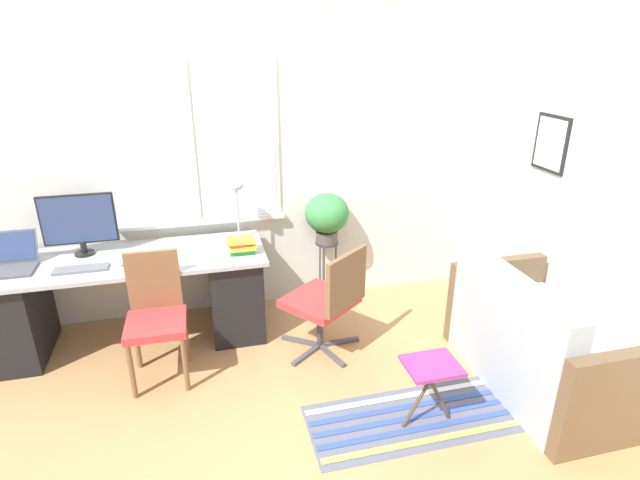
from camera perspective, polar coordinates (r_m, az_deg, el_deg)
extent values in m
plane|color=tan|center=(4.01, -12.49, -12.73)|extent=(14.00, 14.00, 0.00)
cube|color=silver|center=(4.20, -14.52, 8.95)|extent=(9.00, 0.06, 2.70)
cube|color=silver|center=(4.15, -18.75, 10.09)|extent=(0.65, 0.02, 1.32)
cube|color=white|center=(4.14, -18.76, 10.07)|extent=(0.58, 0.01, 1.25)
cube|color=silver|center=(4.15, -9.33, 10.97)|extent=(0.65, 0.02, 1.32)
cube|color=white|center=(4.14, -9.32, 10.94)|extent=(0.58, 0.01, 1.25)
cube|color=silver|center=(4.31, -13.26, 2.16)|extent=(1.38, 0.11, 0.04)
cube|color=silver|center=(4.37, 24.60, 8.15)|extent=(0.06, 9.00, 2.70)
cube|color=black|center=(4.28, 24.90, 9.97)|extent=(0.02, 0.36, 0.43)
cube|color=white|center=(4.27, 24.81, 9.98)|extent=(0.01, 0.31, 0.38)
cube|color=#9EA3A8|center=(4.03, -21.61, -2.16)|extent=(2.11, 0.70, 0.03)
cube|color=black|center=(4.37, -31.59, -7.40)|extent=(0.40, 0.62, 0.69)
cube|color=black|center=(4.14, -9.67, -5.70)|extent=(0.40, 0.62, 0.69)
cube|color=#4C4C51|center=(4.14, -31.92, -3.04)|extent=(0.32, 0.24, 0.02)
cube|color=#4C4C51|center=(4.24, -31.66, -0.65)|extent=(0.32, 0.09, 0.23)
cube|color=navy|center=(4.23, -31.69, -0.65)|extent=(0.29, 0.08, 0.20)
cylinder|color=black|center=(4.21, -25.29, -1.37)|extent=(0.14, 0.14, 0.02)
cylinder|color=black|center=(4.19, -25.40, -0.72)|extent=(0.04, 0.04, 0.09)
cube|color=black|center=(4.12, -25.90, 2.16)|extent=(0.53, 0.02, 0.38)
cube|color=navy|center=(4.11, -25.93, 2.10)|extent=(0.50, 0.01, 0.36)
cube|color=slate|center=(3.93, -25.66, -3.02)|extent=(0.37, 0.12, 0.02)
ellipsoid|color=silver|center=(3.90, -21.71, -2.44)|extent=(0.04, 0.07, 0.04)
cylinder|color=#ADADB2|center=(4.16, -9.19, 0.31)|extent=(0.16, 0.16, 0.01)
cylinder|color=#ADADB2|center=(4.09, -9.37, 3.08)|extent=(0.02, 0.02, 0.41)
ellipsoid|color=#ADADB2|center=(4.02, -9.57, 6.17)|extent=(0.11, 0.11, 0.07)
cube|color=green|center=(3.88, -8.89, -1.14)|extent=(0.19, 0.13, 0.04)
cube|color=yellow|center=(3.85, -8.87, -0.71)|extent=(0.20, 0.14, 0.03)
cube|color=red|center=(3.85, -9.12, -0.30)|extent=(0.17, 0.17, 0.02)
cube|color=yellow|center=(3.83, -9.05, 0.01)|extent=(0.22, 0.15, 0.03)
cylinder|color=brown|center=(3.63, -20.75, -13.76)|extent=(0.04, 0.04, 0.44)
cylinder|color=brown|center=(3.59, -15.16, -13.42)|extent=(0.04, 0.04, 0.44)
cylinder|color=brown|center=(3.91, -20.22, -10.84)|extent=(0.04, 0.04, 0.44)
cylinder|color=brown|center=(3.87, -15.10, -10.49)|extent=(0.04, 0.04, 0.44)
cube|color=red|center=(3.63, -18.23, -9.18)|extent=(0.41, 0.39, 0.06)
cube|color=brown|center=(3.69, -18.48, -4.30)|extent=(0.36, 0.04, 0.43)
cube|color=#47474C|center=(3.90, -1.53, -12.97)|extent=(0.28, 0.23, 0.03)
cube|color=#47474C|center=(3.90, 1.33, -13.03)|extent=(0.14, 0.32, 0.03)
cube|color=#47474C|center=(4.05, 2.22, -11.57)|extent=(0.32, 0.05, 0.03)
cube|color=#47474C|center=(4.14, 0.06, -10.67)|extent=(0.13, 0.32, 0.03)
cube|color=#47474C|center=(4.06, -2.21, -11.48)|extent=(0.29, 0.21, 0.03)
cylinder|color=#333338|center=(3.90, -0.02, -9.61)|extent=(0.04, 0.04, 0.35)
cube|color=red|center=(3.80, -0.02, -6.97)|extent=(0.66, 0.65, 0.06)
cube|color=brown|center=(3.56, 3.06, -4.74)|extent=(0.37, 0.30, 0.42)
cube|color=#9EA8B2|center=(3.87, 24.14, -11.85)|extent=(0.78, 1.18, 0.44)
cube|color=#9EA8B2|center=(3.48, 21.13, -7.09)|extent=(0.16, 1.18, 0.41)
cube|color=brown|center=(3.44, 30.93, -15.56)|extent=(0.78, 0.09, 0.67)
cube|color=brown|center=(4.24, 19.29, -6.20)|extent=(0.78, 0.09, 0.67)
cylinder|color=#333338|center=(4.44, 0.77, -0.31)|extent=(0.20, 0.20, 0.02)
cylinder|color=#333338|center=(4.58, 1.80, -3.51)|extent=(0.01, 0.01, 0.55)
cylinder|color=#333338|center=(4.62, -0.01, -3.29)|extent=(0.01, 0.01, 0.55)
cylinder|color=#333338|center=(4.49, 0.47, -4.09)|extent=(0.01, 0.01, 0.55)
cylinder|color=#514C47|center=(4.42, 0.78, 0.43)|extent=(0.19, 0.19, 0.10)
ellipsoid|color=#388442|center=(4.34, 0.79, 3.07)|extent=(0.38, 0.38, 0.35)
cube|color=#565B6B|center=(3.47, 11.89, -19.04)|extent=(1.52, 0.56, 0.01)
cube|color=#DBCC4C|center=(3.33, 13.49, -21.15)|extent=(1.49, 0.04, 0.00)
cube|color=#334C99|center=(3.40, 12.67, -20.05)|extent=(1.49, 0.04, 0.00)
cube|color=#334C99|center=(3.47, 11.89, -18.99)|extent=(1.49, 0.04, 0.00)
cube|color=#334C99|center=(3.53, 11.15, -17.97)|extent=(1.49, 0.04, 0.00)
cube|color=white|center=(3.60, 10.45, -16.99)|extent=(1.49, 0.04, 0.00)
cube|color=#93337A|center=(3.16, 12.67, -13.83)|extent=(0.32, 0.28, 0.02)
cylinder|color=#4C3D2D|center=(3.27, 11.40, -17.17)|extent=(0.22, 0.02, 0.43)
cylinder|color=#4C3D2D|center=(3.32, 13.26, -16.75)|extent=(0.22, 0.02, 0.43)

